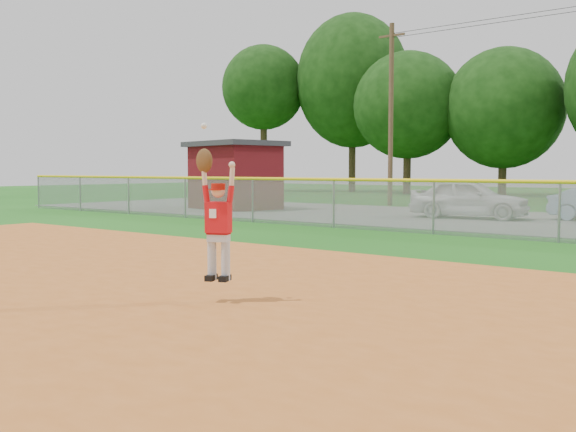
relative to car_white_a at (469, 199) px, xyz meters
The scene contains 6 objects.
ground 16.07m from the car_white_a, 84.95° to the right, with size 120.00×120.00×0.00m, color #195914.
parking_strip 1.59m from the car_white_a, ahead, with size 44.00×10.00×0.03m, color slate.
car_white_a is the anchor object (origin of this frame).
utility_shed 10.70m from the car_white_a, behind, with size 4.63×3.92×3.07m.
outfield_fence 6.15m from the car_white_a, 76.72° to the right, with size 40.06×0.10×1.55m.
ballplayer 16.69m from the car_white_a, 79.00° to the right, with size 0.57×0.33×2.09m.
Camera 1 is at (7.73, -6.49, 1.80)m, focal length 40.00 mm.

